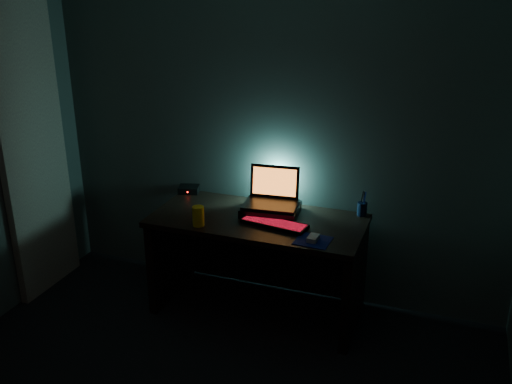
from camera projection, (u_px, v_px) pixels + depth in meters
room at (129, 255)px, 2.41m from camera, size 3.50×4.00×2.50m
desk at (260, 248)px, 4.15m from camera, size 1.50×0.70×0.75m
curtain at (33, 148)px, 4.24m from camera, size 0.06×0.65×2.30m
riser at (271, 209)px, 4.09m from camera, size 0.43×0.34×0.06m
laptop at (272, 195)px, 4.10m from camera, size 0.40×0.32×0.26m
keyboard at (274, 224)px, 3.89m from camera, size 0.48×0.22×0.03m
mousepad at (313, 241)px, 3.67m from camera, size 0.23×0.21×0.00m
mouse at (313, 238)px, 3.67m from camera, size 0.07×0.11×0.03m
pen_cup at (362, 209)px, 4.05m from camera, size 0.09×0.09×0.10m
juice_glass at (198, 216)px, 3.88m from camera, size 0.09×0.09×0.14m
router at (189, 189)px, 4.48m from camera, size 0.18×0.16×0.05m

